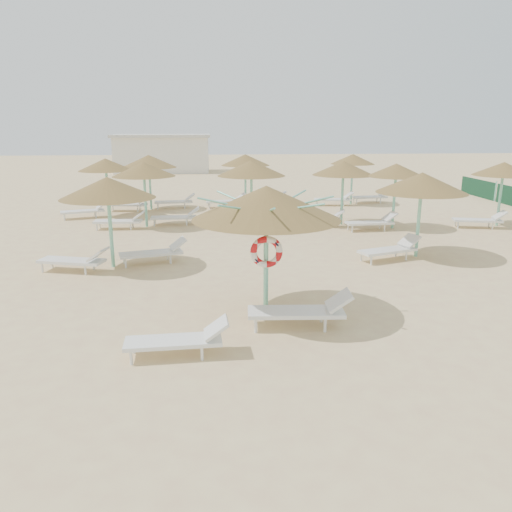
{
  "coord_description": "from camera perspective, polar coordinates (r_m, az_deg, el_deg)",
  "views": [
    {
      "loc": [
        -1.48,
        -10.27,
        4.2
      ],
      "look_at": [
        -0.59,
        0.56,
        1.3
      ],
      "focal_mm": 35.0,
      "sensor_mm": 36.0,
      "label": 1
    }
  ],
  "objects": [
    {
      "name": "main_palapa",
      "position": [
        10.81,
        1.18,
        6.04
      ],
      "size": [
        3.25,
        3.25,
        2.91
      ],
      "color": "#77CEB2",
      "rests_on": "ground"
    },
    {
      "name": "service_hut",
      "position": [
        45.57,
        -10.62,
        11.48
      ],
      "size": [
        8.4,
        4.4,
        3.25
      ],
      "color": "silver",
      "rests_on": "ground"
    },
    {
      "name": "ground",
      "position": [
        11.19,
        3.25,
        -7.12
      ],
      "size": [
        120.0,
        120.0,
        0.0
      ],
      "primitive_type": "plane",
      "color": "#DEC587",
      "rests_on": "ground"
    },
    {
      "name": "lounger_main_a",
      "position": [
        9.45,
        -8.64,
        -9.4
      ],
      "size": [
        1.94,
        0.68,
        0.7
      ],
      "rotation": [
        0.0,
        0.0,
        0.06
      ],
      "color": "white",
      "rests_on": "ground"
    },
    {
      "name": "lounger_main_b",
      "position": [
        10.62,
        5.37,
        -6.21
      ],
      "size": [
        2.21,
        0.78,
        0.79
      ],
      "rotation": [
        0.0,
        0.0,
        -0.06
      ],
      "color": "white",
      "rests_on": "ground"
    },
    {
      "name": "palapa_field",
      "position": [
        20.7,
        2.88,
        9.64
      ],
      "size": [
        20.14,
        13.79,
        2.72
      ],
      "color": "#77CEB2",
      "rests_on": "ground"
    }
  ]
}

